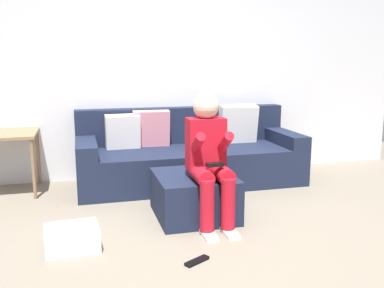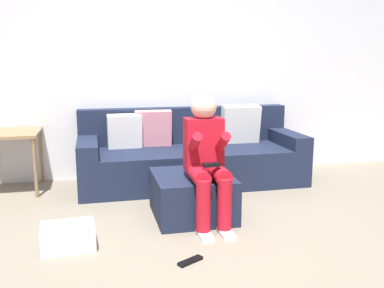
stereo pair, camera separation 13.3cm
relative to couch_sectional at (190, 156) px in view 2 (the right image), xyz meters
name	(u,v)px [view 2 (the right image)]	position (x,y,z in m)	size (l,w,h in m)	color
ground_plane	(216,257)	(-0.26, -1.92, -0.30)	(8.21, 8.21, 0.00)	slate
wall_back	(160,58)	(-0.26, 0.45, 1.09)	(6.32, 0.10, 2.79)	silver
couch_sectional	(190,156)	(0.00, 0.00, 0.00)	(2.48, 0.94, 0.86)	#192138
ottoman	(192,195)	(-0.23, -1.09, -0.11)	(0.67, 0.72, 0.38)	#192138
person_seated	(207,156)	(-0.15, -1.28, 0.29)	(0.32, 0.62, 1.10)	red
storage_bin	(68,236)	(-1.28, -1.50, -0.22)	(0.39, 0.34, 0.16)	silver
side_table	(12,140)	(-1.90, 0.07, 0.25)	(0.56, 0.63, 0.64)	olive
remote_near_ottoman	(190,261)	(-0.45, -1.97, -0.29)	(0.20, 0.05, 0.02)	black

